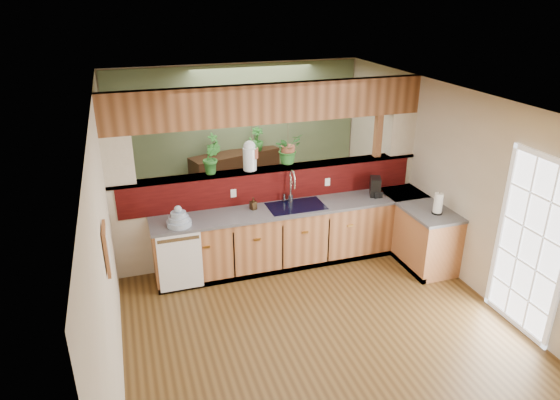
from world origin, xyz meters
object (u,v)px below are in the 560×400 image
object	(u,v)px
soap_dispenser	(253,203)
paper_towel	(438,204)
coffee_maker	(375,187)
dish_stack	(179,219)
faucet	(291,185)
glass_jar	(250,155)
shelving_console	(236,181)

from	to	relation	value
soap_dispenser	paper_towel	xyz separation A→B (m)	(2.39, -0.93, 0.06)
soap_dispenser	coffee_maker	bearing A→B (deg)	-2.25
dish_stack	paper_towel	bearing A→B (deg)	-11.78
faucet	glass_jar	size ratio (longest dim) A/B	1.17
soap_dispenser	paper_towel	world-z (taller)	paper_towel
glass_jar	shelving_console	bearing A→B (deg)	83.64
dish_stack	coffee_maker	size ratio (longest dim) A/B	1.16
faucet	shelving_console	bearing A→B (deg)	99.12
glass_jar	soap_dispenser	bearing A→B (deg)	-97.83
coffee_maker	dish_stack	bearing A→B (deg)	-153.62
paper_towel	shelving_console	size ratio (longest dim) A/B	0.19
faucet	soap_dispenser	world-z (taller)	faucet
coffee_maker	shelving_console	world-z (taller)	coffee_maker
shelving_console	coffee_maker	bearing A→B (deg)	-71.10
dish_stack	shelving_console	world-z (taller)	dish_stack
dish_stack	coffee_maker	bearing A→B (deg)	2.60
paper_towel	shelving_console	xyz separation A→B (m)	(-2.14, 3.12, -0.54)
soap_dispenser	shelving_console	distance (m)	2.26
paper_towel	dish_stack	bearing A→B (deg)	168.22
soap_dispenser	paper_towel	bearing A→B (deg)	-21.24
coffee_maker	paper_towel	size ratio (longest dim) A/B	0.89
dish_stack	faucet	bearing A→B (deg)	9.41
faucet	coffee_maker	world-z (taller)	faucet
dish_stack	paper_towel	size ratio (longest dim) A/B	1.03
paper_towel	shelving_console	world-z (taller)	paper_towel
faucet	glass_jar	distance (m)	0.74
coffee_maker	shelving_console	size ratio (longest dim) A/B	0.17
dish_stack	coffee_maker	xyz separation A→B (m)	(2.95, 0.13, 0.04)
soap_dispenser	glass_jar	world-z (taller)	glass_jar
paper_towel	glass_jar	xyz separation A→B (m)	(-2.35, 1.22, 0.56)
dish_stack	coffee_maker	distance (m)	2.96
soap_dispenser	shelving_console	bearing A→B (deg)	83.45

